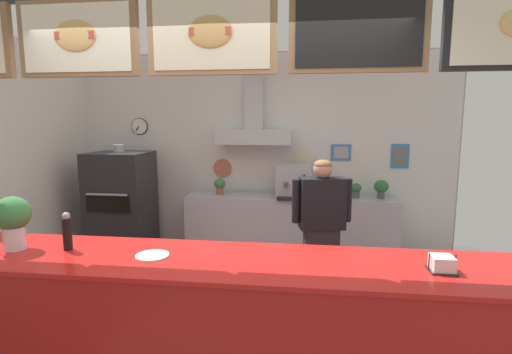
{
  "coord_description": "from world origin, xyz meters",
  "views": [
    {
      "loc": [
        0.62,
        -2.81,
        1.89
      ],
      "look_at": [
        0.16,
        0.77,
        1.36
      ],
      "focal_mm": 27.2,
      "sensor_mm": 36.0,
      "label": 1
    }
  ],
  "objects_px": {
    "potted_sage": "(220,185)",
    "condiment_plate": "(152,256)",
    "shop_worker": "(321,231)",
    "napkin_holder": "(442,264)",
    "potted_oregano": "(381,187)",
    "basil_vase": "(13,220)",
    "potted_thyme": "(330,190)",
    "pepper_grinder": "(67,231)",
    "espresso_machine": "(294,181)",
    "potted_rosemary": "(356,190)",
    "pizza_oven": "(122,207)"
  },
  "relations": [
    {
      "from": "potted_thyme",
      "to": "napkin_holder",
      "type": "height_order",
      "value": "napkin_holder"
    },
    {
      "from": "potted_thyme",
      "to": "potted_sage",
      "type": "xyz_separation_m",
      "value": [
        -1.48,
        0.03,
        0.03
      ]
    },
    {
      "from": "pizza_oven",
      "to": "potted_rosemary",
      "type": "bearing_deg",
      "value": 5.19
    },
    {
      "from": "basil_vase",
      "to": "pepper_grinder",
      "type": "distance_m",
      "value": 0.38
    },
    {
      "from": "potted_sage",
      "to": "condiment_plate",
      "type": "distance_m",
      "value": 2.76
    },
    {
      "from": "basil_vase",
      "to": "condiment_plate",
      "type": "height_order",
      "value": "basil_vase"
    },
    {
      "from": "shop_worker",
      "to": "pepper_grinder",
      "type": "relative_size",
      "value": 5.7
    },
    {
      "from": "potted_thyme",
      "to": "shop_worker",
      "type": "bearing_deg",
      "value": -97.2
    },
    {
      "from": "potted_oregano",
      "to": "potted_sage",
      "type": "distance_m",
      "value": 2.13
    },
    {
      "from": "shop_worker",
      "to": "basil_vase",
      "type": "xyz_separation_m",
      "value": [
        -2.16,
        -1.4,
        0.41
      ]
    },
    {
      "from": "potted_oregano",
      "to": "condiment_plate",
      "type": "bearing_deg",
      "value": -125.71
    },
    {
      "from": "potted_oregano",
      "to": "potted_thyme",
      "type": "distance_m",
      "value": 0.64
    },
    {
      "from": "potted_sage",
      "to": "condiment_plate",
      "type": "relative_size",
      "value": 0.99
    },
    {
      "from": "potted_rosemary",
      "to": "napkin_holder",
      "type": "relative_size",
      "value": 1.23
    },
    {
      "from": "pepper_grinder",
      "to": "condiment_plate",
      "type": "relative_size",
      "value": 1.22
    },
    {
      "from": "condiment_plate",
      "to": "potted_thyme",
      "type": "bearing_deg",
      "value": 64.09
    },
    {
      "from": "espresso_machine",
      "to": "condiment_plate",
      "type": "height_order",
      "value": "espresso_machine"
    },
    {
      "from": "shop_worker",
      "to": "napkin_holder",
      "type": "height_order",
      "value": "shop_worker"
    },
    {
      "from": "shop_worker",
      "to": "basil_vase",
      "type": "relative_size",
      "value": 4.07
    },
    {
      "from": "condiment_plate",
      "to": "napkin_holder",
      "type": "distance_m",
      "value": 1.8
    },
    {
      "from": "potted_sage",
      "to": "pepper_grinder",
      "type": "height_order",
      "value": "pepper_grinder"
    },
    {
      "from": "potted_oregano",
      "to": "shop_worker",
      "type": "bearing_deg",
      "value": -121.57
    },
    {
      "from": "potted_thyme",
      "to": "potted_sage",
      "type": "height_order",
      "value": "potted_sage"
    },
    {
      "from": "potted_oregano",
      "to": "potted_rosemary",
      "type": "bearing_deg",
      "value": 178.97
    },
    {
      "from": "potted_rosemary",
      "to": "potted_sage",
      "type": "distance_m",
      "value": 1.81
    },
    {
      "from": "potted_thyme",
      "to": "pepper_grinder",
      "type": "distance_m",
      "value": 3.31
    },
    {
      "from": "potted_oregano",
      "to": "potted_thyme",
      "type": "bearing_deg",
      "value": -179.01
    },
    {
      "from": "basil_vase",
      "to": "napkin_holder",
      "type": "relative_size",
      "value": 2.38
    },
    {
      "from": "shop_worker",
      "to": "pepper_grinder",
      "type": "xyz_separation_m",
      "value": [
        -1.79,
        -1.36,
        0.33
      ]
    },
    {
      "from": "potted_sage",
      "to": "condiment_plate",
      "type": "height_order",
      "value": "potted_sage"
    },
    {
      "from": "basil_vase",
      "to": "espresso_machine",
      "type": "bearing_deg",
      "value": 55.47
    },
    {
      "from": "potted_sage",
      "to": "napkin_holder",
      "type": "bearing_deg",
      "value": -54.68
    },
    {
      "from": "pizza_oven",
      "to": "napkin_holder",
      "type": "xyz_separation_m",
      "value": [
        3.24,
        -2.48,
        0.31
      ]
    },
    {
      "from": "potted_sage",
      "to": "basil_vase",
      "type": "bearing_deg",
      "value": -107.04
    },
    {
      "from": "espresso_machine",
      "to": "potted_sage",
      "type": "distance_m",
      "value": 1.01
    },
    {
      "from": "potted_rosemary",
      "to": "potted_oregano",
      "type": "bearing_deg",
      "value": -1.03
    },
    {
      "from": "napkin_holder",
      "to": "pepper_grinder",
      "type": "bearing_deg",
      "value": 178.18
    },
    {
      "from": "shop_worker",
      "to": "potted_sage",
      "type": "height_order",
      "value": "shop_worker"
    },
    {
      "from": "shop_worker",
      "to": "potted_sage",
      "type": "xyz_separation_m",
      "value": [
        -1.32,
        1.34,
        0.21
      ]
    },
    {
      "from": "potted_sage",
      "to": "basil_vase",
      "type": "height_order",
      "value": "basil_vase"
    },
    {
      "from": "potted_thyme",
      "to": "potted_sage",
      "type": "bearing_deg",
      "value": 178.68
    },
    {
      "from": "condiment_plate",
      "to": "basil_vase",
      "type": "bearing_deg",
      "value": 178.97
    },
    {
      "from": "espresso_machine",
      "to": "condiment_plate",
      "type": "distance_m",
      "value": 2.83
    },
    {
      "from": "potted_oregano",
      "to": "napkin_holder",
      "type": "relative_size",
      "value": 1.53
    },
    {
      "from": "potted_rosemary",
      "to": "pepper_grinder",
      "type": "height_order",
      "value": "pepper_grinder"
    },
    {
      "from": "potted_oregano",
      "to": "pizza_oven",
      "type": "bearing_deg",
      "value": -175.38
    },
    {
      "from": "potted_rosemary",
      "to": "condiment_plate",
      "type": "bearing_deg",
      "value": -121.09
    },
    {
      "from": "condiment_plate",
      "to": "napkin_holder",
      "type": "relative_size",
      "value": 1.4
    },
    {
      "from": "basil_vase",
      "to": "condiment_plate",
      "type": "xyz_separation_m",
      "value": [
        1.0,
        -0.02,
        -0.2
      ]
    },
    {
      "from": "condiment_plate",
      "to": "napkin_holder",
      "type": "height_order",
      "value": "napkin_holder"
    }
  ]
}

